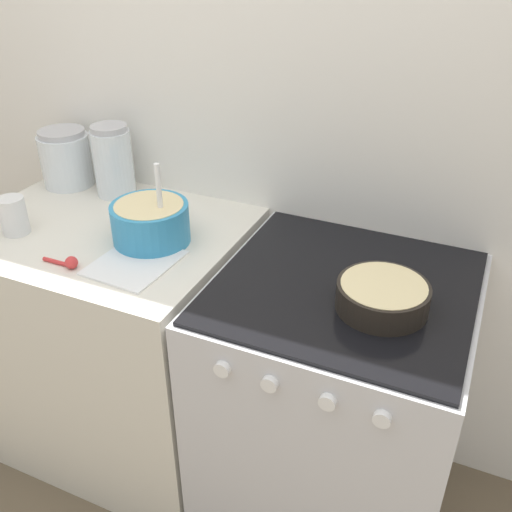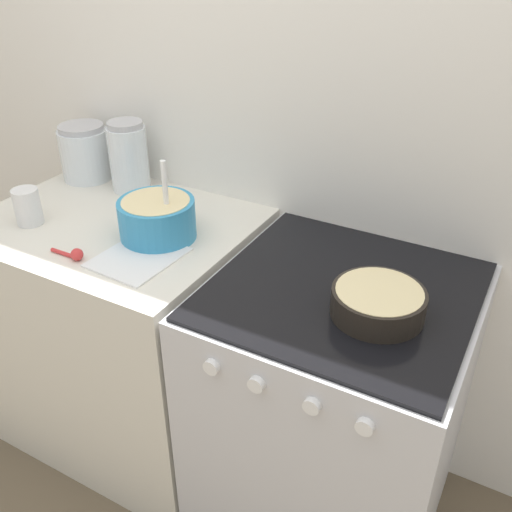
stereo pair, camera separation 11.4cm
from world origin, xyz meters
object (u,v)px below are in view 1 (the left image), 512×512
tin_can (13,216)px  stove (333,406)px  mixing_bowl (150,221)px  storage_jar_middle (114,165)px  baking_pan (383,296)px  storage_jar_left (66,162)px

tin_can → stove: bearing=7.5°
stove → mixing_bowl: (-0.60, -0.01, 0.52)m
mixing_bowl → storage_jar_middle: 0.39m
stove → tin_can: size_ratio=7.65×
mixing_bowl → baking_pan: (0.71, -0.06, -0.03)m
mixing_bowl → storage_jar_left: size_ratio=1.26×
storage_jar_middle → baking_pan: bearing=-16.5°
storage_jar_middle → mixing_bowl: bearing=-38.6°
storage_jar_left → tin_can: bearing=-75.1°
storage_jar_left → stove: bearing=-11.9°
storage_jar_middle → tin_can: storage_jar_middle is taller
baking_pan → storage_jar_left: 1.26m
storage_jar_left → storage_jar_middle: storage_jar_middle is taller
baking_pan → mixing_bowl: bearing=175.3°
stove → storage_jar_left: storage_jar_left is taller
baking_pan → tin_can: (-1.13, -0.07, 0.02)m
stove → storage_jar_middle: 1.08m
mixing_bowl → storage_jar_middle: size_ratio=1.03×
stove → storage_jar_left: bearing=168.1°
baking_pan → storage_jar_middle: size_ratio=0.93×
mixing_bowl → tin_can: (-0.41, -0.12, -0.01)m
stove → storage_jar_middle: size_ratio=3.61×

